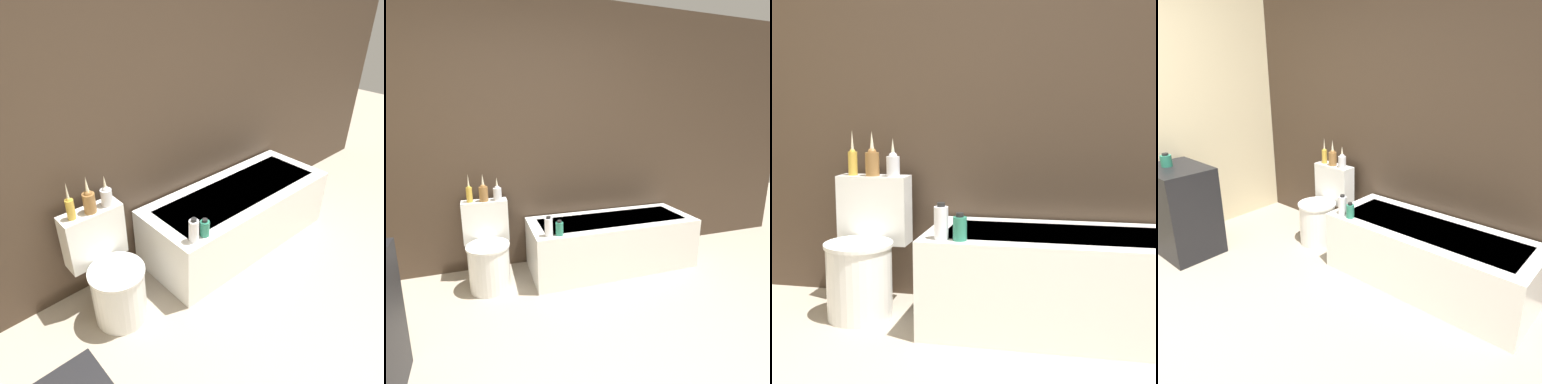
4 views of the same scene
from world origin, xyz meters
The scene contains 8 objects.
wall_back_tiled centered at (0.00, 2.19, 1.30)m, with size 6.40×0.06×2.60m.
bathtub centered at (0.68, 1.81, 0.26)m, with size 1.66×0.65×0.51m.
toilet centered at (-0.53, 1.83, 0.32)m, with size 0.41×0.52×0.75m.
vase_gold centered at (-0.66, 1.99, 0.84)m, with size 0.05×0.05×0.26m.
vase_silver centered at (-0.53, 1.98, 0.84)m, with size 0.08×0.08×0.26m.
vase_bronze centered at (-0.41, 1.99, 0.83)m, with size 0.08×0.08×0.22m.
shampoo_bottle_tall centered at (-0.03, 1.56, 0.59)m, with size 0.07×0.07×0.18m.
shampoo_bottle_short centered at (0.07, 1.56, 0.57)m, with size 0.07×0.07×0.13m.
Camera 1 is at (-1.35, 0.08, 2.10)m, focal length 35.00 mm.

